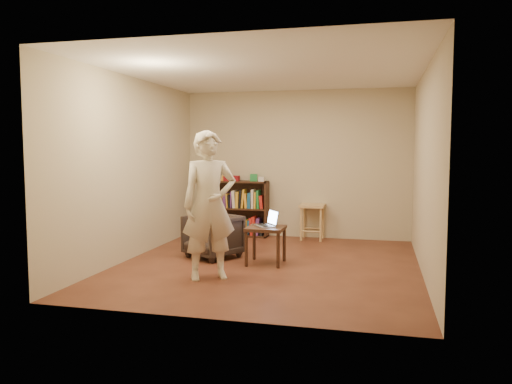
% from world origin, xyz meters
% --- Properties ---
extents(floor, '(4.50, 4.50, 0.00)m').
position_xyz_m(floor, '(0.00, 0.00, 0.00)').
color(floor, '#4A2317').
rests_on(floor, ground).
extents(ceiling, '(4.50, 4.50, 0.00)m').
position_xyz_m(ceiling, '(0.00, 0.00, 2.60)').
color(ceiling, white).
rests_on(ceiling, wall_back).
extents(wall_back, '(4.00, 0.00, 4.00)m').
position_xyz_m(wall_back, '(0.00, 2.25, 1.30)').
color(wall_back, '#B8A98B').
rests_on(wall_back, floor).
extents(wall_left, '(0.00, 4.50, 4.50)m').
position_xyz_m(wall_left, '(-2.00, 0.00, 1.30)').
color(wall_left, '#B8A98B').
rests_on(wall_left, floor).
extents(wall_right, '(0.00, 4.50, 4.50)m').
position_xyz_m(wall_right, '(2.00, 0.00, 1.30)').
color(wall_right, '#B8A98B').
rests_on(wall_right, floor).
extents(bookshelf, '(1.20, 0.30, 1.00)m').
position_xyz_m(bookshelf, '(-1.08, 2.09, 0.44)').
color(bookshelf, black).
rests_on(bookshelf, floor).
extents(box_yellow, '(0.27, 0.22, 0.20)m').
position_xyz_m(box_yellow, '(-1.38, 2.06, 1.10)').
color(box_yellow, gold).
rests_on(box_yellow, bookshelf).
extents(red_cloth, '(0.30, 0.23, 0.09)m').
position_xyz_m(red_cloth, '(-1.13, 2.06, 1.05)').
color(red_cloth, maroon).
rests_on(red_cloth, bookshelf).
extents(box_green, '(0.15, 0.15, 0.13)m').
position_xyz_m(box_green, '(-0.73, 2.10, 1.06)').
color(box_green, '#217B39').
rests_on(box_green, bookshelf).
extents(box_white, '(0.11, 0.11, 0.08)m').
position_xyz_m(box_white, '(-0.58, 2.05, 1.04)').
color(box_white, beige).
rests_on(box_white, bookshelf).
extents(stool, '(0.43, 0.43, 0.62)m').
position_xyz_m(stool, '(0.33, 2.03, 0.50)').
color(stool, '#A67950').
rests_on(stool, floor).
extents(armchair, '(0.93, 0.93, 0.63)m').
position_xyz_m(armchair, '(-0.88, 0.25, 0.31)').
color(armchair, '#2E221E').
rests_on(armchair, floor).
extents(side_table, '(0.50, 0.50, 0.51)m').
position_xyz_m(side_table, '(-0.05, 0.05, 0.43)').
color(side_table, black).
rests_on(side_table, floor).
extents(laptop, '(0.39, 0.40, 0.23)m').
position_xyz_m(laptop, '(-0.02, 0.10, 0.57)').
color(laptop, '#A6A7AB').
rests_on(laptop, side_table).
extents(person, '(0.78, 0.71, 1.80)m').
position_xyz_m(person, '(-0.53, -0.87, 0.90)').
color(person, beige).
rests_on(person, floor).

